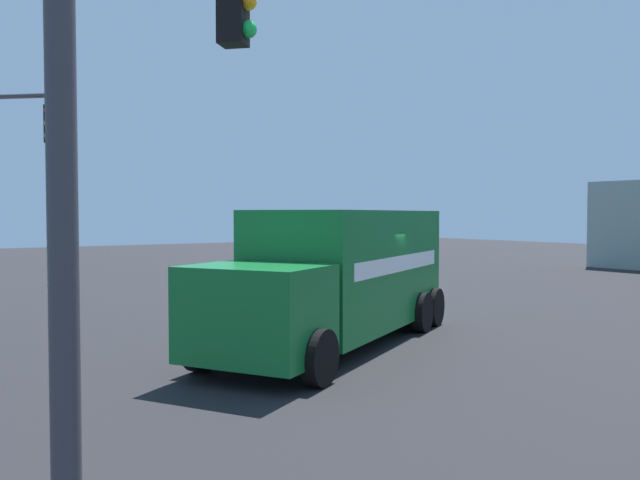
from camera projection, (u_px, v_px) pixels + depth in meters
ground_plane at (340, 340)px, 15.63m from camera, size 100.00×100.00×0.00m
delivery_truck at (340, 275)px, 15.12m from camera, size 6.40×8.59×3.05m
traffic_light_secondary at (142, 74)px, 5.42m from camera, size 2.64×2.80×6.33m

